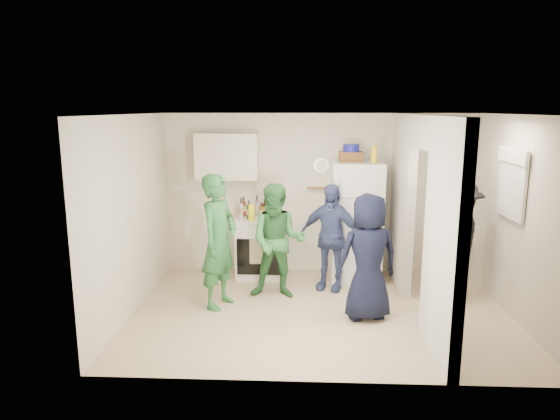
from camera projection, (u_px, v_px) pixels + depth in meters
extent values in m
plane|color=#C8B48D|center=(320.00, 311.00, 6.44)|extent=(4.80, 4.80, 0.00)
plane|color=silver|center=(318.00, 194.00, 7.85)|extent=(4.80, 0.00, 4.80)
plane|color=silver|center=(329.00, 257.00, 4.52)|extent=(4.80, 0.00, 4.80)
plane|color=silver|center=(131.00, 215.00, 6.29)|extent=(0.00, 3.40, 3.40)
plane|color=silver|center=(519.00, 219.00, 6.08)|extent=(0.00, 3.40, 3.40)
plane|color=white|center=(324.00, 114.00, 5.94)|extent=(4.80, 4.80, 0.00)
cube|color=silver|center=(402.00, 201.00, 7.21)|extent=(0.12, 1.20, 2.50)
cube|color=silver|center=(444.00, 241.00, 5.06)|extent=(0.12, 1.20, 2.50)
cube|color=silver|center=(424.00, 132.00, 5.92)|extent=(0.12, 1.00, 0.40)
cube|color=white|center=(261.00, 247.00, 7.73)|extent=(0.77, 0.64, 0.92)
cube|color=silver|center=(227.00, 156.00, 7.62)|extent=(0.95, 0.34, 0.70)
cube|color=white|center=(356.00, 221.00, 7.54)|extent=(0.74, 0.72, 1.79)
cube|color=brown|center=(351.00, 157.00, 7.40)|extent=(0.35, 0.25, 0.15)
cylinder|color=navy|center=(351.00, 148.00, 7.38)|extent=(0.24, 0.24, 0.11)
cylinder|color=yellow|center=(374.00, 154.00, 7.23)|extent=(0.09, 0.09, 0.25)
cylinder|color=white|center=(322.00, 165.00, 7.74)|extent=(0.22, 0.02, 0.22)
cube|color=olive|center=(318.00, 188.00, 7.78)|extent=(0.35, 0.08, 0.03)
cube|color=black|center=(513.00, 184.00, 6.20)|extent=(0.03, 0.70, 0.80)
cube|color=white|center=(512.00, 184.00, 6.20)|extent=(0.04, 0.76, 0.86)
cube|color=white|center=(513.00, 156.00, 6.13)|extent=(0.04, 0.82, 0.18)
cylinder|color=#F5FF15|center=(252.00, 213.00, 7.40)|extent=(0.09, 0.09, 0.25)
cylinder|color=red|center=(274.00, 217.00, 7.41)|extent=(0.09, 0.09, 0.12)
imported|color=#2C6F33|center=(219.00, 241.00, 6.46)|extent=(0.63, 0.75, 1.76)
imported|color=#39833F|center=(278.00, 241.00, 6.79)|extent=(0.80, 0.64, 1.58)
imported|color=#3B4E81|center=(330.00, 237.00, 7.10)|extent=(0.98, 0.67, 1.54)
imported|color=black|center=(368.00, 257.00, 6.09)|extent=(0.87, 0.68, 1.58)
imported|color=black|center=(457.00, 240.00, 6.69)|extent=(1.10, 1.25, 1.68)
cylinder|color=maroon|center=(244.00, 207.00, 7.73)|extent=(0.08, 0.08, 0.30)
cylinder|color=#194B21|center=(249.00, 210.00, 7.53)|extent=(0.07, 0.07, 0.29)
cylinder|color=#AAB1B8|center=(257.00, 206.00, 7.76)|extent=(0.07, 0.07, 0.32)
cylinder|color=brown|center=(261.00, 210.00, 7.56)|extent=(0.07, 0.07, 0.26)
cylinder|color=#A2A9B3|center=(267.00, 207.00, 7.77)|extent=(0.06, 0.06, 0.28)
cylinder|color=#133514|center=(273.00, 208.00, 7.59)|extent=(0.06, 0.06, 0.32)
cylinder|color=olive|center=(279.00, 209.00, 7.73)|extent=(0.06, 0.06, 0.25)
cylinder|color=#B6BBC3|center=(241.00, 209.00, 7.51)|extent=(0.06, 0.06, 0.33)
cylinder|color=#49130C|center=(265.00, 208.00, 7.70)|extent=(0.08, 0.08, 0.28)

